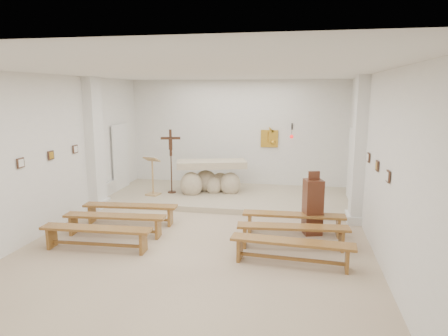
% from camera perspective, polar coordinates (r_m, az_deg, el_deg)
% --- Properties ---
extents(ground, '(7.00, 10.00, 0.00)m').
position_cam_1_polar(ground, '(8.57, -3.43, -10.50)').
color(ground, '#C8B491').
rests_on(ground, ground).
extents(wall_left, '(0.02, 10.00, 3.50)m').
position_cam_1_polar(wall_left, '(9.57, -24.27, 1.67)').
color(wall_left, white).
rests_on(wall_left, ground).
extents(wall_right, '(0.02, 10.00, 3.50)m').
position_cam_1_polar(wall_right, '(8.00, 21.43, 0.25)').
color(wall_right, white).
rests_on(wall_right, ground).
extents(wall_back, '(7.00, 0.02, 3.50)m').
position_cam_1_polar(wall_back, '(12.96, 1.87, 4.77)').
color(wall_back, white).
rests_on(wall_back, ground).
extents(ceiling, '(7.00, 10.00, 0.02)m').
position_cam_1_polar(ceiling, '(8.00, -3.72, 13.49)').
color(ceiling, silver).
rests_on(ceiling, wall_back).
extents(sanctuary_platform, '(6.98, 3.00, 0.15)m').
position_cam_1_polar(sanctuary_platform, '(11.81, 0.70, -4.09)').
color(sanctuary_platform, tan).
rests_on(sanctuary_platform, ground).
extents(pilaster_left, '(0.26, 0.55, 3.50)m').
position_cam_1_polar(pilaster_left, '(11.19, -17.95, 3.29)').
color(pilaster_left, white).
rests_on(pilaster_left, ground).
extents(pilaster_right, '(0.26, 0.55, 3.50)m').
position_cam_1_polar(pilaster_right, '(9.93, 18.67, 2.36)').
color(pilaster_right, white).
rests_on(pilaster_right, ground).
extents(gold_wall_relief, '(0.55, 0.04, 0.55)m').
position_cam_1_polar(gold_wall_relief, '(12.82, 6.50, 4.19)').
color(gold_wall_relief, gold).
rests_on(gold_wall_relief, wall_back).
extents(sanctuary_lamp, '(0.11, 0.36, 0.44)m').
position_cam_1_polar(sanctuary_lamp, '(12.52, 9.64, 4.68)').
color(sanctuary_lamp, black).
rests_on(sanctuary_lamp, wall_back).
extents(station_frame_left_front, '(0.03, 0.20, 0.20)m').
position_cam_1_polar(station_frame_left_front, '(8.93, -27.06, 0.65)').
color(station_frame_left_front, '#472D1F').
rests_on(station_frame_left_front, wall_left).
extents(station_frame_left_mid, '(0.03, 0.20, 0.20)m').
position_cam_1_polar(station_frame_left_mid, '(9.73, -23.50, 1.68)').
color(station_frame_left_mid, '#472D1F').
rests_on(station_frame_left_mid, wall_left).
extents(station_frame_left_rear, '(0.03, 0.20, 0.20)m').
position_cam_1_polar(station_frame_left_rear, '(10.56, -20.48, 2.55)').
color(station_frame_left_rear, '#472D1F').
rests_on(station_frame_left_rear, wall_left).
extents(station_frame_right_front, '(0.03, 0.20, 0.20)m').
position_cam_1_polar(station_frame_right_front, '(7.24, 22.40, -1.12)').
color(station_frame_right_front, '#472D1F').
rests_on(station_frame_right_front, wall_right).
extents(station_frame_right_mid, '(0.03, 0.20, 0.20)m').
position_cam_1_polar(station_frame_right_mid, '(8.20, 21.03, 0.30)').
color(station_frame_right_mid, '#472D1F').
rests_on(station_frame_right_mid, wall_right).
extents(station_frame_right_rear, '(0.03, 0.20, 0.20)m').
position_cam_1_polar(station_frame_right_rear, '(9.17, 19.95, 1.42)').
color(station_frame_right_rear, '#472D1F').
rests_on(station_frame_right_rear, wall_right).
extents(radiator_left, '(0.10, 0.85, 0.52)m').
position_cam_1_polar(radiator_left, '(12.10, -16.22, -3.22)').
color(radiator_left, silver).
rests_on(radiator_left, ground).
extents(radiator_right, '(0.10, 0.85, 0.52)m').
position_cam_1_polar(radiator_right, '(10.92, 18.03, -4.82)').
color(radiator_right, silver).
rests_on(radiator_right, ground).
extents(altar, '(2.18, 1.33, 1.05)m').
position_cam_1_polar(altar, '(11.93, -1.92, -1.57)').
color(altar, beige).
rests_on(altar, sanctuary_platform).
extents(lectern, '(0.47, 0.42, 1.17)m').
position_cam_1_polar(lectern, '(11.75, -10.20, -1.08)').
color(lectern, tan).
rests_on(lectern, sanctuary_platform).
extents(crucifix_stand, '(0.57, 0.25, 1.89)m').
position_cam_1_polar(crucifix_stand, '(11.84, -7.59, 1.63)').
color(crucifix_stand, '#3A1F12').
rests_on(crucifix_stand, sanctuary_platform).
extents(potted_plant, '(0.49, 0.43, 0.51)m').
position_cam_1_polar(potted_plant, '(12.57, -2.55, -1.64)').
color(potted_plant, '#225020').
rests_on(potted_plant, sanctuary_platform).
extents(donation_pedestal, '(0.47, 0.47, 1.42)m').
position_cam_1_polar(donation_pedestal, '(9.06, 12.55, -5.38)').
color(donation_pedestal, '#512617').
rests_on(donation_pedestal, ground).
extents(bench_left_front, '(2.26, 0.53, 0.47)m').
position_cam_1_polar(bench_left_front, '(9.83, -13.20, -5.79)').
color(bench_left_front, olive).
rests_on(bench_left_front, ground).
extents(bench_right_front, '(2.25, 0.43, 0.47)m').
position_cam_1_polar(bench_right_front, '(9.02, 9.90, -7.16)').
color(bench_right_front, olive).
rests_on(bench_right_front, ground).
extents(bench_left_second, '(2.26, 0.52, 0.47)m').
position_cam_1_polar(bench_left_second, '(9.11, -15.30, -7.20)').
color(bench_left_second, olive).
rests_on(bench_left_second, ground).
extents(bench_right_second, '(2.26, 0.55, 0.47)m').
position_cam_1_polar(bench_right_second, '(8.24, 9.80, -8.91)').
color(bench_right_second, olive).
rests_on(bench_right_second, ground).
extents(bench_left_third, '(2.25, 0.46, 0.47)m').
position_cam_1_polar(bench_left_third, '(8.42, -17.77, -8.85)').
color(bench_left_third, olive).
rests_on(bench_left_third, ground).
extents(bench_right_third, '(2.26, 0.51, 0.47)m').
position_cam_1_polar(bench_right_third, '(7.47, 9.68, -11.03)').
color(bench_right_third, olive).
rests_on(bench_right_third, ground).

